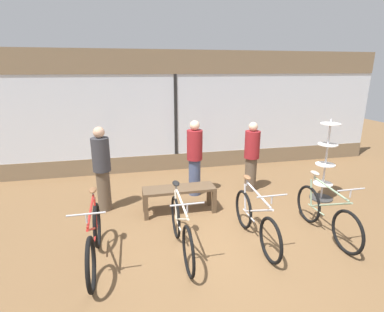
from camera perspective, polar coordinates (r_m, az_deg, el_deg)
name	(u,v)px	position (r m, az deg, el deg)	size (l,w,h in m)	color
ground_plane	(216,241)	(5.13, 4.65, -15.89)	(24.00, 24.00, 0.00)	brown
shop_back_wall	(175,111)	(8.12, -3.16, 8.55)	(12.00, 0.08, 3.20)	#7A664C
bicycle_far_left	(94,240)	(4.63, -18.15, -14.98)	(0.46, 1.72, 1.04)	black
bicycle_left	(181,229)	(4.66, -2.08, -13.78)	(0.46, 1.71, 1.04)	black
bicycle_right	(255,220)	(5.03, 11.99, -11.92)	(0.46, 1.70, 1.02)	black
bicycle_far_right	(326,214)	(5.58, 24.13, -10.08)	(0.46, 1.70, 1.03)	black
accessory_rack	(325,167)	(6.94, 23.98, -1.99)	(0.48, 0.48, 1.75)	#333333
display_bench	(179,192)	(5.87, -2.47, -6.92)	(1.40, 0.44, 0.51)	brown
customer_near_rack	(252,155)	(6.92, 11.29, 0.10)	(0.41, 0.41, 1.60)	brown
customer_by_window	(195,157)	(6.53, 0.51, -0.12)	(0.48, 0.48, 1.68)	#424C6B
customer_mid_floor	(102,168)	(6.05, -16.78, -2.13)	(0.34, 0.34, 1.69)	brown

